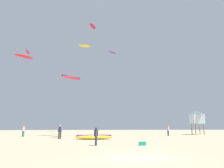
{
  "coord_description": "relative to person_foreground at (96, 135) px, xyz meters",
  "views": [
    {
      "loc": [
        -2.23,
        -12.25,
        1.77
      ],
      "look_at": [
        0.0,
        19.25,
        7.75
      ],
      "focal_mm": 34.39,
      "sensor_mm": 36.0,
      "label": 1
    }
  ],
  "objects": [
    {
      "name": "kite_grounded_near",
      "position": [
        -0.28,
        7.77,
        -0.65
      ],
      "size": [
        4.66,
        1.5,
        0.56
      ],
      "color": "yellow",
      "rests_on": "ground"
    },
    {
      "name": "person_right",
      "position": [
        -4.56,
        8.85,
        0.09
      ],
      "size": [
        0.56,
        0.39,
        1.71
      ],
      "rotation": [
        0.0,
        0.0,
        1.8
      ],
      "color": "#2D2D33",
      "rests_on": "ground"
    },
    {
      "name": "kite_aloft_0",
      "position": [
        3.66,
        31.26,
        18.35
      ],
      "size": [
        2.52,
        2.63,
        0.4
      ],
      "color": "purple"
    },
    {
      "name": "cooler_box",
      "position": [
        3.98,
        -0.26,
        -0.75
      ],
      "size": [
        0.56,
        0.36,
        0.32
      ],
      "primitive_type": "cube",
      "color": "#19B29E",
      "rests_on": "ground"
    },
    {
      "name": "kite_aloft_6",
      "position": [
        -4.34,
        16.61,
        8.64
      ],
      "size": [
        3.7,
        3.53,
        0.76
      ],
      "color": "red"
    },
    {
      "name": "lifeguard_tower",
      "position": [
        18.06,
        18.82,
        2.14
      ],
      "size": [
        2.3,
        2.3,
        4.15
      ],
      "color": "#8C704C",
      "rests_on": "ground"
    },
    {
      "name": "ground_plane",
      "position": [
        2.27,
        -6.8,
        -0.91
      ],
      "size": [
        120.0,
        120.0,
        0.0
      ],
      "primitive_type": "plane",
      "color": "#C6B28C"
    },
    {
      "name": "kite_aloft_2",
      "position": [
        -10.91,
        12.45,
        10.85
      ],
      "size": [
        2.61,
        2.69,
        0.42
      ],
      "color": "red"
    },
    {
      "name": "kite_aloft_5",
      "position": [
        -3.24,
        32.5,
        20.34
      ],
      "size": [
        3.1,
        1.69,
        0.62
      ],
      "color": "yellow"
    },
    {
      "name": "person_left",
      "position": [
        -10.73,
        14.1,
        0.0
      ],
      "size": [
        0.51,
        0.35,
        1.57
      ],
      "rotation": [
        0.0,
        0.0,
        4.56
      ],
      "color": "teal",
      "rests_on": "ground"
    },
    {
      "name": "person_midground",
      "position": [
        11.33,
        14.9,
        0.07
      ],
      "size": [
        0.41,
        0.45,
        1.69
      ],
      "rotation": [
        0.0,
        0.0,
        5.57
      ],
      "color": "navy",
      "rests_on": "ground"
    },
    {
      "name": "kite_aloft_3",
      "position": [
        -1.28,
        31.97,
        25.44
      ],
      "size": [
        2.1,
        3.37,
        0.56
      ],
      "color": "red"
    },
    {
      "name": "person_foreground",
      "position": [
        0.0,
        0.0,
        0.0
      ],
      "size": [
        0.35,
        0.51,
        1.56
      ],
      "rotation": [
        0.0,
        0.0,
        0.18
      ],
      "color": "navy",
      "rests_on": "ground"
    },
    {
      "name": "kite_aloft_4",
      "position": [
        -17.82,
        34.7,
        19.12
      ],
      "size": [
        1.48,
        3.45,
        0.75
      ],
      "color": "red"
    }
  ]
}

